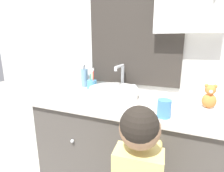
% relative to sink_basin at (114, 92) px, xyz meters
% --- Properties ---
extents(wall_back, '(3.20, 0.18, 2.50)m').
position_rel_sink_basin_xyz_m(wall_back, '(0.13, 0.28, 0.42)').
color(wall_back, silver).
rests_on(wall_back, ground_plane).
extents(vanity_counter, '(1.25, 0.56, 0.82)m').
position_rel_sink_basin_xyz_m(vanity_counter, '(0.11, -0.02, -0.45)').
color(vanity_counter, '#4C4742').
rests_on(vanity_counter, ground_plane).
extents(sink_basin, '(0.35, 0.40, 0.22)m').
position_rel_sink_basin_xyz_m(sink_basin, '(0.00, 0.00, 0.00)').
color(sink_basin, silver).
rests_on(sink_basin, vanity_counter).
extents(toothbrush_holder, '(0.08, 0.08, 0.18)m').
position_rel_sink_basin_xyz_m(toothbrush_holder, '(-0.26, 0.15, 0.00)').
color(toothbrush_holder, '#4C93C6').
rests_on(toothbrush_holder, vanity_counter).
extents(soap_dispenser, '(0.06, 0.06, 0.20)m').
position_rel_sink_basin_xyz_m(soap_dispenser, '(-0.36, 0.19, 0.04)').
color(soap_dispenser, '#6B93B2').
rests_on(soap_dispenser, vanity_counter).
extents(teddy_bear, '(0.08, 0.07, 0.15)m').
position_rel_sink_basin_xyz_m(teddy_bear, '(0.60, 0.02, 0.03)').
color(teddy_bear, orange).
rests_on(teddy_bear, vanity_counter).
extents(drinking_cup, '(0.07, 0.07, 0.10)m').
position_rel_sink_basin_xyz_m(drinking_cup, '(0.37, -0.22, 0.01)').
color(drinking_cup, '#4789D1').
rests_on(drinking_cup, vanity_counter).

